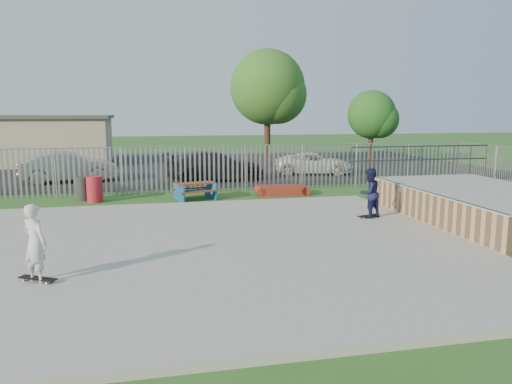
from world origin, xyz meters
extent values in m
plane|color=#295E20|center=(0.00, 0.00, 0.00)|extent=(120.00, 120.00, 0.00)
cube|color=#9B9B95|center=(0.00, 0.00, 0.07)|extent=(15.00, 12.00, 0.15)
cube|color=tan|center=(9.50, 1.00, 0.53)|extent=(4.00, 7.00, 1.05)
cube|color=#9E9E99|center=(9.50, 1.00, 1.07)|extent=(4.05, 7.05, 0.04)
cylinder|color=#383A3F|center=(7.52, 1.00, 1.08)|extent=(0.06, 7.00, 0.06)
cube|color=brown|center=(1.23, 7.34, 0.65)|extent=(1.70, 1.00, 0.05)
cube|color=brown|center=(1.37, 6.83, 0.39)|extent=(1.61, 0.64, 0.04)
cube|color=brown|center=(1.10, 7.86, 0.39)|extent=(1.61, 0.64, 0.04)
cube|color=#135088|center=(1.23, 7.34, 0.33)|extent=(1.68, 1.56, 0.66)
cube|color=maroon|center=(4.91, 7.72, 0.19)|extent=(1.94, 1.06, 0.38)
cylinder|color=#AC1A2A|center=(-2.59, 7.60, 0.50)|extent=(0.60, 0.60, 1.00)
cylinder|color=#27272A|center=(-3.05, 8.13, 0.46)|extent=(0.55, 0.55, 0.92)
cube|color=black|center=(0.00, 19.00, 0.01)|extent=(40.00, 18.00, 0.02)
imported|color=#A6A7AB|center=(-4.34, 13.52, 0.77)|extent=(4.76, 2.36, 1.50)
imported|color=#222227|center=(2.74, 12.52, 0.75)|extent=(5.18, 2.50, 1.45)
imported|color=white|center=(8.47, 13.94, 0.61)|extent=(4.63, 2.96, 1.19)
cube|color=#B5A78B|center=(-8.00, 23.00, 1.50)|extent=(10.00, 6.00, 3.00)
cube|color=#4C4742|center=(-8.00, 23.00, 3.10)|extent=(10.40, 6.40, 0.20)
cylinder|color=#462D1C|center=(7.11, 19.30, 2.13)|extent=(0.41, 0.41, 4.27)
sphere|color=#305E20|center=(7.11, 19.30, 4.99)|extent=(4.78, 4.78, 4.78)
cylinder|color=#462B1C|center=(13.78, 18.10, 1.39)|extent=(0.33, 0.33, 2.79)
sphere|color=#22551D|center=(13.78, 18.10, 3.25)|extent=(3.12, 3.12, 3.12)
cube|color=black|center=(6.18, 2.05, 0.21)|extent=(0.82, 0.46, 0.02)
cube|color=black|center=(-2.79, -2.10, 0.21)|extent=(0.79, 0.58, 0.02)
imported|color=#14173E|center=(6.18, 2.05, 0.93)|extent=(0.91, 0.81, 1.56)
imported|color=silver|center=(-2.79, -2.10, 0.93)|extent=(0.67, 0.66, 1.56)
camera|label=1|loc=(-0.63, -12.21, 3.46)|focal=35.00mm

